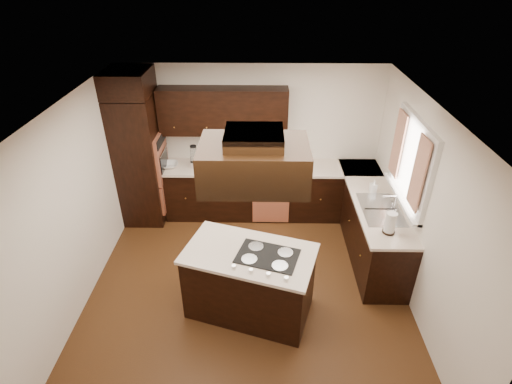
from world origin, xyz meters
TOP-DOWN VIEW (x-y plane):
  - floor at (0.00, 0.00)m, footprint 4.20×4.20m
  - ceiling at (0.00, 0.00)m, footprint 4.20×4.20m
  - wall_back at (0.00, 2.11)m, footprint 4.20×0.02m
  - wall_front at (0.00, -2.11)m, footprint 4.20×0.02m
  - wall_left at (-2.11, 0.00)m, footprint 0.02×4.20m
  - wall_right at (2.11, 0.00)m, footprint 0.02×4.20m
  - oven_column at (-1.78, 1.71)m, footprint 0.65×0.75m
  - wall_oven_face at (-1.43, 1.71)m, footprint 0.05×0.62m
  - base_cabinets_back at (0.03, 1.80)m, footprint 2.93×0.60m
  - base_cabinets_right at (1.80, 0.90)m, footprint 0.60×2.40m
  - countertop_back at (0.03, 1.79)m, footprint 2.93×0.63m
  - countertop_right at (1.79, 0.90)m, footprint 0.63×2.40m
  - upper_cabinets at (-0.43, 1.93)m, footprint 2.00×0.34m
  - dishwasher_front at (0.33, 1.50)m, footprint 0.60×0.05m
  - window_frame at (2.07, 0.55)m, footprint 0.06×1.32m
  - window_pane at (2.10, 0.55)m, footprint 0.00×1.20m
  - curtain_left at (2.01, 0.13)m, footprint 0.02×0.34m
  - curtain_right at (2.01, 0.97)m, footprint 0.02×0.34m
  - sink_rim at (1.80, 0.55)m, footprint 0.52×0.84m
  - island at (0.04, -0.39)m, footprint 1.63×1.19m
  - island_top at (0.04, -0.39)m, footprint 1.70×1.26m
  - cooktop at (0.25, -0.45)m, footprint 0.80×0.64m
  - range_hood at (0.10, -0.55)m, footprint 1.05×0.72m
  - hood_duct at (0.10, -0.55)m, footprint 0.55×0.50m
  - blender_base at (-0.92, 1.75)m, footprint 0.15×0.15m
  - blender_pitcher at (-0.92, 1.75)m, footprint 0.13×0.13m
  - spice_rack at (-0.44, 1.72)m, footprint 0.37×0.15m
  - mixing_bowl at (-1.33, 1.74)m, footprint 0.32×0.32m
  - soap_bottle at (1.80, 1.01)m, footprint 0.10×0.10m
  - paper_towel at (1.76, 0.03)m, footprint 0.14×0.14m

SIDE VIEW (x-z plane):
  - floor at x=0.00m, z-range -0.02..0.00m
  - dishwasher_front at x=0.33m, z-range 0.04..0.76m
  - base_cabinets_back at x=0.03m, z-range 0.00..0.88m
  - base_cabinets_right at x=1.80m, z-range 0.00..0.88m
  - island at x=0.04m, z-range 0.00..0.88m
  - countertop_back at x=0.03m, z-range 0.88..0.92m
  - countertop_right at x=1.79m, z-range 0.88..0.92m
  - island_top at x=0.04m, z-range 0.88..0.92m
  - sink_rim at x=1.80m, z-range 0.92..0.93m
  - cooktop at x=0.25m, z-range 0.92..0.93m
  - mixing_bowl at x=-1.33m, z-range 0.92..0.99m
  - blender_base at x=-0.92m, z-range 0.92..1.02m
  - soap_bottle at x=1.80m, z-range 0.92..1.12m
  - oven_column at x=-1.78m, z-range 0.00..2.12m
  - paper_towel at x=1.76m, z-range 0.92..1.21m
  - spice_rack at x=-0.44m, z-range 0.92..1.22m
  - wall_oven_face at x=-1.43m, z-range 0.73..1.51m
  - blender_pitcher at x=-0.92m, z-range 1.02..1.28m
  - wall_back at x=0.00m, z-range 0.00..2.50m
  - wall_front at x=0.00m, z-range 0.00..2.50m
  - wall_left at x=-2.11m, z-range 0.00..2.50m
  - wall_right at x=2.11m, z-range 0.00..2.50m
  - window_frame at x=2.07m, z-range 1.09..2.21m
  - window_pane at x=2.10m, z-range 1.15..2.15m
  - curtain_left at x=2.01m, z-range 1.25..2.15m
  - curtain_right at x=2.01m, z-range 1.25..2.15m
  - upper_cabinets at x=-0.43m, z-range 1.45..2.17m
  - range_hood at x=0.10m, z-range 1.95..2.37m
  - hood_duct at x=0.10m, z-range 2.37..2.50m
  - ceiling at x=0.00m, z-range 2.50..2.52m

